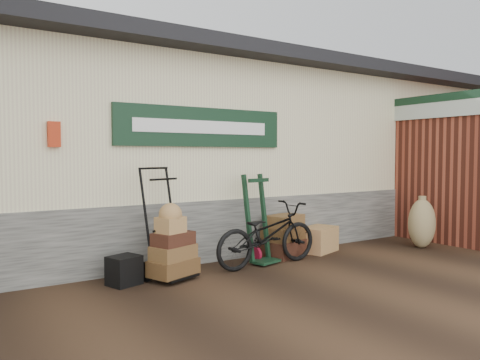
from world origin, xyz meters
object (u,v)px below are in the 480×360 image
object	(u,v)px
porter_trolley	(164,222)
green_barrow	(259,219)
suitcase_stack	(284,235)
bicycle	(267,231)
black_trunk	(124,270)
wicker_hamper	(319,239)

from	to	relation	value
porter_trolley	green_barrow	size ratio (longest dim) A/B	1.12
suitcase_stack	bicycle	xyz separation A→B (m)	(-0.60, -0.37, 0.17)
black_trunk	bicycle	distance (m)	2.05
porter_trolley	wicker_hamper	world-z (taller)	porter_trolley
wicker_hamper	suitcase_stack	bearing A→B (deg)	174.66
suitcase_stack	bicycle	bearing A→B (deg)	-147.97
wicker_hamper	black_trunk	bearing A→B (deg)	-177.30
black_trunk	wicker_hamper	bearing A→B (deg)	2.70
green_barrow	black_trunk	distance (m)	2.07
green_barrow	suitcase_stack	size ratio (longest dim) A/B	1.75
porter_trolley	suitcase_stack	size ratio (longest dim) A/B	1.97
green_barrow	black_trunk	world-z (taller)	green_barrow
suitcase_stack	bicycle	world-z (taller)	bicycle
wicker_hamper	bicycle	world-z (taller)	bicycle
green_barrow	black_trunk	bearing A→B (deg)	168.04
green_barrow	bicycle	world-z (taller)	green_barrow
suitcase_stack	wicker_hamper	size ratio (longest dim) A/B	1.18
porter_trolley	black_trunk	world-z (taller)	porter_trolley
wicker_hamper	green_barrow	bearing A→B (deg)	-175.56
green_barrow	wicker_hamper	size ratio (longest dim) A/B	2.07
bicycle	suitcase_stack	bearing A→B (deg)	-59.62
green_barrow	suitcase_stack	bearing A→B (deg)	1.62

